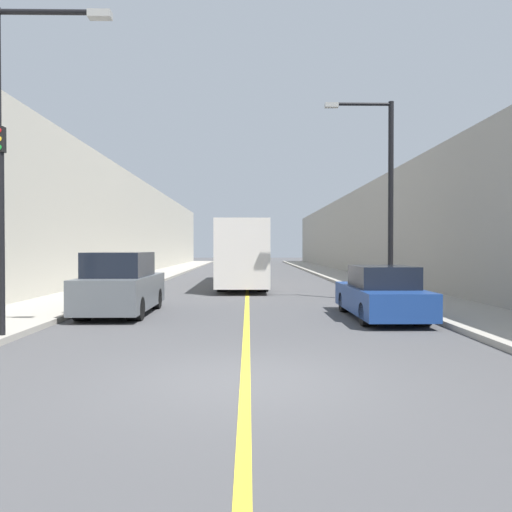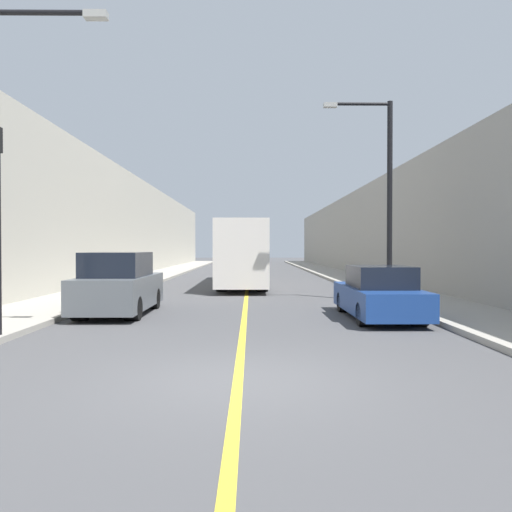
% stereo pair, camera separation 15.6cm
% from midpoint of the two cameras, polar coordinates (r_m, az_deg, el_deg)
% --- Properties ---
extents(ground_plane, '(200.00, 200.00, 0.00)m').
position_cam_midpoint_polar(ground_plane, '(7.85, -1.82, -14.13)').
color(ground_plane, '#474749').
extents(sidewalk_left, '(2.94, 72.00, 0.15)m').
position_cam_midpoint_polar(sidewalk_left, '(38.23, -10.97, -2.06)').
color(sidewalk_left, '#9E998E').
rests_on(sidewalk_left, ground).
extents(sidewalk_right, '(2.94, 72.00, 0.15)m').
position_cam_midpoint_polar(sidewalk_right, '(38.18, 8.85, -2.06)').
color(sidewalk_right, '#9E998E').
rests_on(sidewalk_right, ground).
extents(building_row_left, '(4.00, 72.00, 7.23)m').
position_cam_midpoint_polar(building_row_left, '(38.97, -16.02, 3.18)').
color(building_row_left, '#B7B2A3').
rests_on(building_row_left, ground).
extents(building_row_right, '(4.00, 72.00, 6.40)m').
position_cam_midpoint_polar(building_row_right, '(38.89, 13.91, 2.58)').
color(building_row_right, gray).
rests_on(building_row_right, ground).
extents(road_center_line, '(0.16, 72.00, 0.01)m').
position_cam_midpoint_polar(road_center_line, '(37.64, -1.06, -2.20)').
color(road_center_line, gold).
rests_on(road_center_line, ground).
extents(bus, '(2.41, 12.28, 3.33)m').
position_cam_midpoint_polar(bus, '(27.19, -1.61, 0.36)').
color(bus, silver).
rests_on(bus, ground).
extents(parked_suv_left, '(1.89, 4.50, 1.91)m').
position_cam_midpoint_polar(parked_suv_left, '(15.90, -15.45, -3.30)').
color(parked_suv_left, '#51565B').
rests_on(parked_suv_left, ground).
extents(car_right_near, '(1.80, 4.73, 1.53)m').
position_cam_midpoint_polar(car_right_near, '(14.90, 13.80, -4.31)').
color(car_right_near, navy).
rests_on(car_right_near, ground).
extents(street_lamp_left, '(2.59, 0.24, 7.08)m').
position_cam_midpoint_polar(street_lamp_left, '(12.30, -26.85, 11.01)').
color(street_lamp_left, black).
rests_on(street_lamp_left, sidewalk_left).
extents(street_lamp_right, '(2.59, 0.24, 7.38)m').
position_cam_midpoint_polar(street_lamp_right, '(19.47, 14.28, 7.75)').
color(street_lamp_right, black).
rests_on(street_lamp_right, sidewalk_right).
extents(traffic_light, '(0.16, 0.18, 4.51)m').
position_cam_midpoint_polar(traffic_light, '(12.16, -27.40, 3.42)').
color(traffic_light, black).
rests_on(traffic_light, sidewalk_left).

